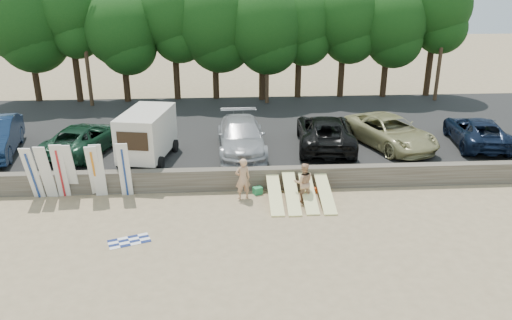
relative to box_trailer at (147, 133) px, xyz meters
The scene contains 27 objects.
ground 7.35m from the box_trailer, 48.27° to the right, with size 120.00×120.00×0.00m, color tan.
seawall 5.45m from the box_trailer, 25.78° to the right, with size 44.00×0.50×1.00m, color #6B6356.
parking_lot 7.23m from the box_trailer, 48.04° to the left, with size 44.00×14.50×0.70m, color #282828.
treeline 13.38m from the box_trailer, 73.21° to the left, with size 33.56×6.60×8.89m.
utility_poles 13.09m from the box_trailer, 58.01° to the left, with size 25.80×0.26×9.00m.
box_trailer is the anchor object (origin of this frame).
car_1 3.62m from the box_trailer, 159.77° to the left, with size 2.45×5.31×1.47m, color #11301F.
car_2 4.67m from the box_trailer, 10.02° to the left, with size 2.30×5.66×1.64m, color #A3A3A8.
car_3 9.03m from the box_trailer, ahead, with size 2.76×5.98×1.66m, color black.
car_4 12.39m from the box_trailer, ahead, with size 2.63×5.70×1.58m, color tan.
car_5 17.02m from the box_trailer, ahead, with size 2.45×5.31×1.47m, color black.
surfboard_upright_0 5.41m from the box_trailer, 146.97° to the right, with size 0.50×0.06×2.60m, color white.
surfboard_upright_1 4.93m from the box_trailer, 143.82° to the right, with size 0.50×0.06×2.60m, color white.
surfboard_upright_2 4.42m from the box_trailer, 140.51° to the right, with size 0.50×0.06×2.60m, color white.
surfboard_upright_3 4.09m from the box_trailer, 138.20° to the right, with size 0.50×0.06×2.60m, color white.
surfboard_upright_4 3.50m from the box_trailer, 124.07° to the right, with size 0.50×0.06×2.60m, color white.
surfboard_upright_5 3.41m from the box_trailer, 121.47° to the right, with size 0.50×0.06×2.60m, color white.
surfboard_upright_6 2.98m from the box_trailer, 102.40° to the right, with size 0.50×0.06×2.60m, color white.
surfboard_low_0 7.10m from the box_trailer, 32.50° to the right, with size 0.56×3.00×0.07m, color #FFFAA0.
surfboard_low_1 7.71m from the box_trailer, 29.90° to the right, with size 0.56×3.00×0.07m, color #FFFAA0.
surfboard_low_2 8.31m from the box_trailer, 26.88° to the right, with size 0.56×3.00×0.07m, color #FFFAA0.
surfboard_low_3 8.98m from the box_trailer, 24.97° to the right, with size 0.56×3.00×0.07m, color #FFFAA0.
beachgoer_a 5.67m from the box_trailer, 36.27° to the right, with size 0.68×0.45×1.86m, color tan.
beachgoer_b 8.06m from the box_trailer, 27.72° to the right, with size 0.85×0.66×1.74m, color tan.
cooler 6.19m from the box_trailer, 29.12° to the right, with size 0.38×0.30×0.32m, color #2A9A59.
gear_bag 8.42m from the box_trailer, 20.52° to the right, with size 0.30×0.25×0.22m, color #E84E1B.
beach_towel 7.03m from the box_trailer, 88.83° to the right, with size 1.50×1.50×0.00m, color white.
Camera 1 is at (-0.90, -17.84, 9.36)m, focal length 35.00 mm.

